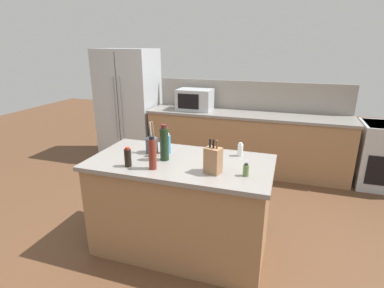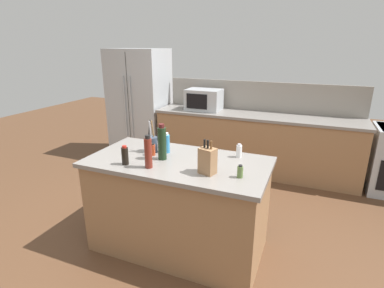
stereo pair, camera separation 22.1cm
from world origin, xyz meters
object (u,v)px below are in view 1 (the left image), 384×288
object	(u,v)px
refrigerator	(129,104)
microwave	(195,100)
spice_jar_oregano	(246,170)
soy_sauce_bottle	(128,157)
wine_bottle	(164,144)
knife_block	(213,160)
spice_jar_paprika	(154,151)
salt_shaker	(240,150)
dish_soap_bottle	(167,144)
utensil_crock	(152,145)
vinegar_bottle	(152,154)

from	to	relation	value
refrigerator	microwave	size ratio (longest dim) A/B	3.41
spice_jar_oregano	soy_sauce_bottle	bearing A→B (deg)	-173.37
wine_bottle	soy_sauce_bottle	size ratio (longest dim) A/B	1.92
refrigerator	knife_block	distance (m)	3.24
wine_bottle	spice_jar_paprika	xyz separation A→B (m)	(-0.14, 0.05, -0.10)
refrigerator	salt_shaker	size ratio (longest dim) A/B	14.36
wine_bottle	dish_soap_bottle	xyz separation A→B (m)	(-0.04, 0.18, -0.06)
utensil_crock	microwave	bearing A→B (deg)	95.84
wine_bottle	vinegar_bottle	bearing A→B (deg)	-93.75
refrigerator	vinegar_bottle	bearing A→B (deg)	-56.76
knife_block	microwave	bearing A→B (deg)	127.48
soy_sauce_bottle	dish_soap_bottle	xyz separation A→B (m)	(0.20, 0.42, 0.01)
spice_jar_oregano	salt_shaker	size ratio (longest dim) A/B	0.82
spice_jar_paprika	spice_jar_oregano	world-z (taller)	spice_jar_paprika
spice_jar_paprika	wine_bottle	bearing A→B (deg)	-21.77
spice_jar_oregano	microwave	bearing A→B (deg)	116.63
dish_soap_bottle	knife_block	bearing A→B (deg)	-30.93
vinegar_bottle	dish_soap_bottle	xyz separation A→B (m)	(-0.03, 0.40, -0.04)
microwave	salt_shaker	bearing A→B (deg)	-60.93
microwave	utensil_crock	bearing A→B (deg)	-84.16
microwave	spice_jar_paprika	bearing A→B (deg)	-82.83
dish_soap_bottle	soy_sauce_bottle	bearing A→B (deg)	-115.44
microwave	salt_shaker	size ratio (longest dim) A/B	4.21
soy_sauce_bottle	dish_soap_bottle	world-z (taller)	dish_soap_bottle
microwave	dish_soap_bottle	distance (m)	2.08
refrigerator	utensil_crock	distance (m)	2.59
spice_jar_oregano	salt_shaker	bearing A→B (deg)	105.01
microwave	soy_sauce_bottle	world-z (taller)	microwave
microwave	soy_sauce_bottle	xyz separation A→B (m)	(0.17, -2.47, -0.08)
knife_block	spice_jar_oregano	world-z (taller)	knife_block
utensil_crock	salt_shaker	size ratio (longest dim) A/B	2.43
knife_block	utensil_crock	world-z (taller)	utensil_crock
vinegar_bottle	refrigerator	bearing A→B (deg)	123.24
soy_sauce_bottle	refrigerator	bearing A→B (deg)	119.24
wine_bottle	spice_jar_paprika	bearing A→B (deg)	158.23
utensil_crock	dish_soap_bottle	distance (m)	0.16
refrigerator	spice_jar_oregano	world-z (taller)	refrigerator
wine_bottle	vinegar_bottle	distance (m)	0.23
utensil_crock	wine_bottle	bearing A→B (deg)	-35.96
knife_block	soy_sauce_bottle	size ratio (longest dim) A/B	1.64
soy_sauce_bottle	salt_shaker	xyz separation A→B (m)	(0.89, 0.56, -0.02)
dish_soap_bottle	vinegar_bottle	bearing A→B (deg)	-85.80
dish_soap_bottle	wine_bottle	bearing A→B (deg)	-75.93
refrigerator	microwave	world-z (taller)	refrigerator
refrigerator	spice_jar_oregano	distance (m)	3.41
knife_block	dish_soap_bottle	world-z (taller)	knife_block
refrigerator	vinegar_bottle	distance (m)	2.99
refrigerator	salt_shaker	distance (m)	3.02
wine_bottle	spice_jar_oregano	xyz separation A→B (m)	(0.77, -0.13, -0.11)
refrigerator	salt_shaker	xyz separation A→B (m)	(2.30, -1.96, 0.05)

